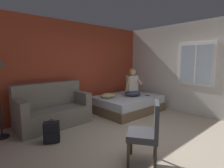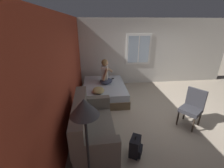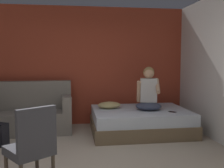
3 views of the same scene
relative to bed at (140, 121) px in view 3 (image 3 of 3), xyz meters
name	(u,v)px [view 3 (image 3 of 3)]	position (x,y,z in m)	size (l,w,h in m)	color
wall_back_accent	(79,66)	(-1.23, 0.98, 1.11)	(9.92, 0.16, 2.70)	#993823
bed	(140,121)	(0.00, 0.00, 0.00)	(1.97, 1.50, 0.48)	brown
couch	(30,113)	(-2.25, 0.40, 0.16)	(1.72, 0.87, 1.04)	slate
side_chair	(32,145)	(-1.83, -2.15, 0.30)	(0.64, 0.64, 0.98)	#382D23
person_seated	(149,92)	(0.15, -0.06, 0.60)	(0.60, 0.54, 0.88)	#383D51
throw_pillow	(109,105)	(-0.61, 0.21, 0.31)	(0.48, 0.36, 0.14)	tan
cell_phone	(172,112)	(0.55, -0.36, 0.25)	(0.07, 0.14, 0.01)	black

